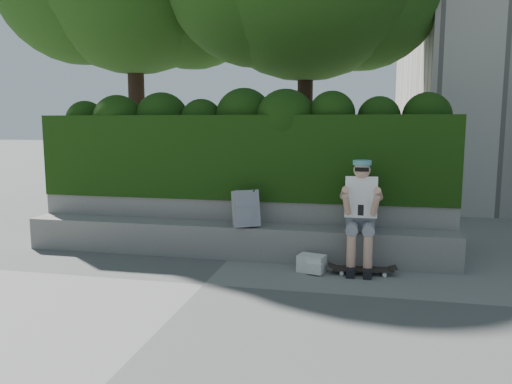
% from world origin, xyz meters
% --- Properties ---
extents(ground, '(80.00, 80.00, 0.00)m').
position_xyz_m(ground, '(0.00, 0.00, 0.00)').
color(ground, slate).
rests_on(ground, ground).
extents(bench_ledge, '(6.00, 0.45, 0.45)m').
position_xyz_m(bench_ledge, '(0.00, 1.25, 0.23)').
color(bench_ledge, gray).
rests_on(bench_ledge, ground).
extents(planter_wall, '(6.00, 0.50, 0.75)m').
position_xyz_m(planter_wall, '(0.00, 1.73, 0.38)').
color(planter_wall, gray).
rests_on(planter_wall, ground).
extents(hedge, '(6.00, 1.00, 1.20)m').
position_xyz_m(hedge, '(0.00, 1.95, 1.35)').
color(hedge, black).
rests_on(hedge, planter_wall).
extents(person, '(0.40, 0.76, 1.38)m').
position_xyz_m(person, '(1.74, 1.07, 0.75)').
color(person, gray).
rests_on(person, ground).
extents(skateboard, '(0.74, 0.25, 0.08)m').
position_xyz_m(skateboard, '(1.78, 0.79, 0.06)').
color(skateboard, black).
rests_on(skateboard, ground).
extents(backpack_plaid, '(0.38, 0.33, 0.49)m').
position_xyz_m(backpack_plaid, '(0.23, 1.15, 0.70)').
color(backpack_plaid, '#A0A0A4').
rests_on(backpack_plaid, bench_ledge).
extents(backpack_ground, '(0.37, 0.31, 0.21)m').
position_xyz_m(backpack_ground, '(1.16, 0.77, 0.10)').
color(backpack_ground, silver).
rests_on(backpack_ground, ground).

